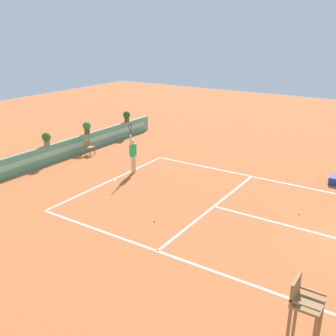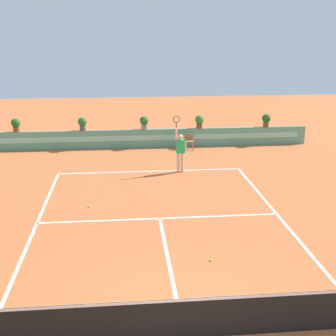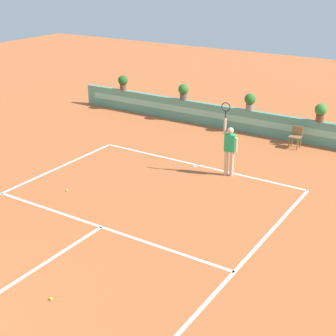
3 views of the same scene
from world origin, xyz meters
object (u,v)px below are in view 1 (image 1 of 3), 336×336
umpire_chair (303,314)px  tennis_player (133,153)px  tennis_ball_mid_court (299,214)px  ball_kid_chair (89,147)px  potted_plant_far_right (127,116)px  potted_plant_centre (46,138)px  tennis_ball_near_baseline (155,221)px  gear_bag (334,180)px  potted_plant_right (87,127)px

umpire_chair → tennis_player: bearing=53.8°
tennis_ball_mid_court → ball_kid_chair: bearing=84.6°
potted_plant_far_right → potted_plant_centre: size_ratio=1.00×
tennis_ball_near_baseline → potted_plant_far_right: size_ratio=0.09×
gear_bag → potted_plant_far_right: (1.39, 13.56, 1.23)m
umpire_chair → tennis_ball_near_baseline: size_ratio=31.47×
umpire_chair → tennis_ball_near_baseline: bearing=59.5°
ball_kid_chair → potted_plant_right: (0.66, 0.73, 0.93)m
umpire_chair → potted_plant_far_right: bearing=49.4°
ball_kid_chair → tennis_player: tennis_player is taller
gear_bag → tennis_ball_mid_court: gear_bag is taller
gear_bag → potted_plant_right: 13.81m
tennis_player → gear_bag: bearing=-65.6°
tennis_player → tennis_ball_near_baseline: (-3.83, -3.99, -1.02)m
umpire_chair → potted_plant_centre: bearing=67.7°
ball_kid_chair → gear_bag: bearing=-76.8°
potted_plant_right → potted_plant_far_right: same height
potted_plant_centre → ball_kid_chair: bearing=-17.2°
potted_plant_right → potted_plant_far_right: bearing=0.0°
ball_kid_chair → potted_plant_right: 1.36m
gear_bag → tennis_ball_mid_court: bearing=174.3°
ball_kid_chair → tennis_ball_mid_court: size_ratio=12.50×
potted_plant_right → potted_plant_centre: 3.02m
tennis_player → tennis_ball_near_baseline: 5.62m
ball_kid_chair → potted_plant_centre: potted_plant_centre is taller
tennis_ball_mid_court → potted_plant_centre: potted_plant_centre is taller
umpire_chair → potted_plant_far_right: (12.98, 15.13, 0.07)m
ball_kid_chair → tennis_player: bearing=-103.8°
potted_plant_centre → potted_plant_far_right: bearing=0.0°
tennis_player → potted_plant_centre: size_ratio=3.57×
umpire_chair → potted_plant_right: (9.24, 15.13, 0.07)m
tennis_player → potted_plant_far_right: 7.18m
ball_kid_chair → tennis_ball_mid_court: ball_kid_chair is taller
tennis_ball_near_baseline → ball_kid_chair: bearing=59.0°
tennis_ball_near_baseline → tennis_ball_mid_court: bearing=-50.4°
ball_kid_chair → tennis_ball_near_baseline: ball_kid_chair is taller
ball_kid_chair → potted_plant_far_right: bearing=9.4°
gear_bag → tennis_ball_mid_court: 4.20m
tennis_player → potted_plant_right: tennis_player is taller
ball_kid_chair → potted_plant_right: potted_plant_right is taller
umpire_chair → gear_bag: (11.59, 1.57, -1.16)m
umpire_chair → potted_plant_centre: 16.35m
gear_bag → potted_plant_centre: size_ratio=0.97×
potted_plant_right → potted_plant_centre: same height
tennis_ball_near_baseline → potted_plant_centre: (2.45, 8.73, 1.38)m
tennis_player → tennis_ball_near_baseline: tennis_player is taller
potted_plant_far_right → gear_bag: bearing=-95.9°
tennis_player → tennis_ball_mid_court: bearing=-91.2°
tennis_ball_near_baseline → potted_plant_right: (5.47, 8.73, 1.38)m
tennis_ball_mid_court → potted_plant_right: (1.82, 13.14, 1.38)m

